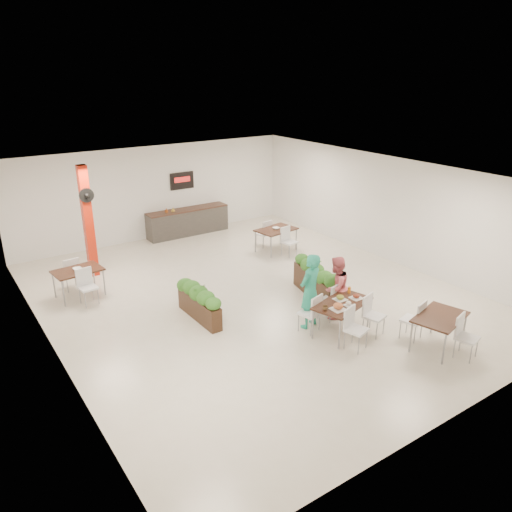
% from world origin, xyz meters
% --- Properties ---
extents(ground, '(12.00, 12.00, 0.00)m').
position_xyz_m(ground, '(0.00, 0.00, 0.00)').
color(ground, beige).
rests_on(ground, ground).
extents(room_shell, '(10.10, 12.10, 3.22)m').
position_xyz_m(room_shell, '(0.00, 0.00, 2.01)').
color(room_shell, white).
rests_on(room_shell, ground).
extents(red_column, '(0.40, 0.41, 3.20)m').
position_xyz_m(red_column, '(-3.00, 3.79, 1.64)').
color(red_column, '#B8200C').
rests_on(red_column, ground).
extents(service_counter, '(3.00, 0.64, 2.20)m').
position_xyz_m(service_counter, '(1.00, 5.65, 0.49)').
color(service_counter, '#322F2D').
rests_on(service_counter, ground).
extents(main_table, '(1.61, 1.89, 0.92)m').
position_xyz_m(main_table, '(0.56, -2.75, 0.64)').
color(main_table, black).
rests_on(main_table, ground).
extents(diner_man, '(0.74, 0.59, 1.78)m').
position_xyz_m(diner_man, '(0.17, -2.09, 0.89)').
color(diner_man, teal).
rests_on(diner_man, ground).
extents(diner_woman, '(0.88, 0.76, 1.54)m').
position_xyz_m(diner_woman, '(0.97, -2.09, 0.77)').
color(diner_woman, '#EB6872').
rests_on(diner_woman, ground).
extents(planter_left, '(0.42, 1.76, 0.92)m').
position_xyz_m(planter_left, '(-1.76, -0.34, 0.49)').
color(planter_left, black).
rests_on(planter_left, ground).
extents(planter_right, '(0.79, 2.06, 1.10)m').
position_xyz_m(planter_right, '(1.31, -1.00, 0.51)').
color(planter_right, black).
rests_on(planter_right, ground).
extents(side_table_a, '(1.27, 1.65, 0.92)m').
position_xyz_m(side_table_a, '(-3.75, 2.54, 0.63)').
color(side_table_a, black).
rests_on(side_table_a, ground).
extents(side_table_b, '(1.39, 1.66, 0.92)m').
position_xyz_m(side_table_b, '(2.57, 2.45, 0.64)').
color(side_table_b, black).
rests_on(side_table_b, ground).
extents(side_table_c, '(1.41, 1.67, 0.92)m').
position_xyz_m(side_table_c, '(1.83, -4.37, 0.63)').
color(side_table_c, black).
rests_on(side_table_c, ground).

